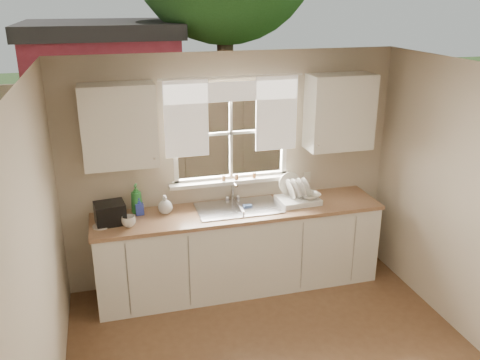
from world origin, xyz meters
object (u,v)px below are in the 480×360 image
object	(u,v)px
cup	(129,221)
black_appliance	(110,213)
dish_rack	(297,196)
soap_bottle_a	(136,199)

from	to	relation	value
cup	black_appliance	world-z (taller)	black_appliance
dish_rack	black_appliance	xyz separation A→B (m)	(-1.97, -0.01, 0.03)
cup	black_appliance	bearing A→B (deg)	137.67
soap_bottle_a	cup	world-z (taller)	soap_bottle_a
dish_rack	soap_bottle_a	distance (m)	1.70
dish_rack	cup	world-z (taller)	dish_rack
soap_bottle_a	black_appliance	world-z (taller)	soap_bottle_a
soap_bottle_a	black_appliance	xyz separation A→B (m)	(-0.27, -0.18, -0.05)
soap_bottle_a	cup	xyz separation A→B (m)	(-0.11, -0.32, -0.10)
dish_rack	cup	xyz separation A→B (m)	(-1.80, -0.14, -0.02)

